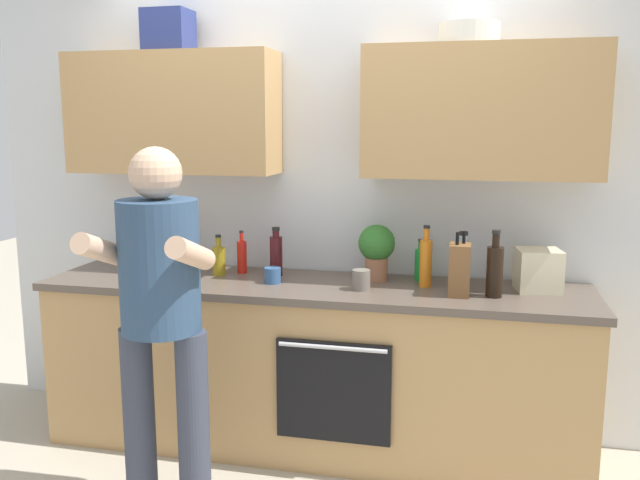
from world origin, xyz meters
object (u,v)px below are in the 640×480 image
knife_block (459,270)px  potted_herb (377,248)px  bottle_water (462,264)px  bottle_oil (219,260)px  cup_tea (273,275)px  person_standing (161,304)px  grocery_bag_rice (538,270)px  bottle_soy (495,270)px  cup_stoneware (361,280)px  bottle_hotsauce (242,256)px  bottle_soda (420,264)px  bottle_syrup (171,247)px  bottle_juice (426,262)px  bottle_wine (276,254)px

knife_block → potted_herb: knife_block is taller
bottle_water → bottle_oil: (-1.30, -0.01, -0.04)m
bottle_water → cup_tea: (-0.96, -0.13, -0.08)m
person_standing → bottle_oil: (-0.06, 0.82, 0.02)m
person_standing → grocery_bag_rice: 1.82m
bottle_soy → potted_herb: bottle_soy is taller
cup_stoneware → knife_block: size_ratio=0.33×
bottle_hotsauce → knife_block: knife_block is taller
bottle_water → bottle_hotsauce: bearing=177.0°
bottle_water → bottle_soda: bottle_water is taller
bottle_soy → cup_tea: bottle_soy is taller
cup_tea → grocery_bag_rice: (1.33, 0.14, 0.06)m
bottle_oil → bottle_soda: size_ratio=1.00×
bottle_water → bottle_syrup: (-1.62, 0.05, 0.01)m
potted_herb → bottle_oil: bearing=-175.5°
bottle_oil → bottle_soda: 1.09m
person_standing → bottle_oil: 0.83m
person_standing → bottle_hotsauce: 0.90m
cup_stoneware → bottle_juice: bearing=24.0°
bottle_oil → grocery_bag_rice: bottle_oil is taller
bottle_syrup → cup_tea: bottle_syrup is taller
bottle_water → potted_herb: (-0.45, 0.05, 0.05)m
bottle_hotsauce → potted_herb: size_ratio=0.80×
bottle_oil → knife_block: bearing=-6.7°
cup_stoneware → grocery_bag_rice: grocery_bag_rice is taller
potted_herb → bottle_soy: bearing=-19.5°
bottle_water → cup_tea: bearing=-172.4°
person_standing → bottle_juice: bearing=37.3°
bottle_water → bottle_juice: bearing=-170.7°
cup_stoneware → potted_herb: 0.26m
bottle_oil → bottle_wine: bearing=10.8°
bottle_wine → cup_tea: 0.19m
bottle_wine → knife_block: size_ratio=0.86×
bottle_soy → knife_block: 0.16m
person_standing → bottle_water: 1.50m
bottle_water → bottle_juice: bottle_juice is taller
person_standing → cup_stoneware: person_standing is taller
bottle_soy → bottle_oil: (-1.46, 0.14, -0.05)m
bottle_oil → grocery_bag_rice: size_ratio=1.07×
knife_block → potted_herb: bearing=153.2°
grocery_bag_rice → bottle_soda: bearing=171.0°
bottle_soy → bottle_oil: size_ratio=1.45×
bottle_juice → bottle_oil: size_ratio=1.41×
person_standing → bottle_soda: size_ratio=7.32×
bottle_hotsauce → cup_tea: bottle_hotsauce is taller
bottle_syrup → knife_block: (1.61, -0.21, -0.00)m
grocery_bag_rice → person_standing: bearing=-152.2°
bottle_water → potted_herb: size_ratio=0.96×
bottle_water → cup_stoneware: 0.52m
bottle_wine → cup_stoneware: 0.55m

